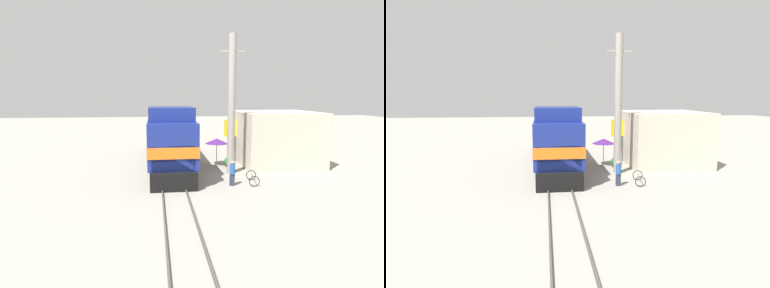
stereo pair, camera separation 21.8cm
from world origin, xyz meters
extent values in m
plane|color=gray|center=(0.00, 0.00, 0.00)|extent=(120.00, 120.00, 0.00)
cube|color=#4C4742|center=(-0.72, 0.00, 0.07)|extent=(0.08, 34.66, 0.15)
cube|color=#4C4742|center=(0.72, 0.00, 0.07)|extent=(0.08, 34.66, 0.15)
cube|color=black|center=(0.00, 2.81, 0.59)|extent=(2.92, 14.94, 1.17)
cube|color=navy|center=(0.00, 2.81, 2.64)|extent=(3.17, 14.34, 2.93)
cube|color=orange|center=(0.00, 2.81, 2.34)|extent=(3.21, 14.49, 0.70)
cube|color=orange|center=(0.00, -3.31, 1.98)|extent=(2.70, 2.09, 1.61)
cube|color=navy|center=(0.00, -1.67, 4.56)|extent=(2.98, 3.29, 0.92)
cylinder|color=#9E998E|center=(4.47, -0.64, 5.04)|extent=(0.53, 0.53, 10.09)
cube|color=#9E998E|center=(4.47, -0.64, 8.87)|extent=(1.80, 0.12, 0.12)
cylinder|color=#4C4C4C|center=(3.92, 1.89, 1.09)|extent=(0.05, 0.05, 2.18)
cone|color=#4C1E72|center=(3.92, 1.89, 2.08)|extent=(1.87, 1.87, 0.42)
cube|color=#595959|center=(5.90, 3.28, 1.13)|extent=(0.12, 0.12, 2.26)
cube|color=yellow|center=(5.90, 3.28, 2.99)|extent=(2.09, 0.08, 1.46)
sphere|color=#2D722D|center=(4.84, 1.45, 0.39)|extent=(0.78, 0.78, 0.78)
cube|color=#2D3347|center=(3.82, -3.70, 0.39)|extent=(0.30, 0.20, 0.79)
cylinder|color=#2659A5|center=(3.82, -3.70, 1.10)|extent=(0.34, 0.34, 0.62)
sphere|color=tan|center=(3.82, -3.70, 1.53)|extent=(0.23, 0.23, 0.23)
torus|color=black|center=(5.46, -2.58, 0.34)|extent=(0.68, 0.17, 0.69)
torus|color=black|center=(5.18, -4.10, 0.34)|extent=(0.68, 0.17, 0.69)
cube|color=slate|center=(5.32, -3.34, 0.54)|extent=(0.27, 1.29, 0.04)
cylinder|color=slate|center=(5.37, -3.07, 0.46)|extent=(0.04, 0.04, 0.29)
cube|color=beige|center=(9.09, 2.14, 2.22)|extent=(6.29, 6.22, 4.44)
camera|label=1|loc=(-1.04, -22.01, 5.80)|focal=28.00mm
camera|label=2|loc=(-0.82, -22.04, 5.80)|focal=28.00mm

